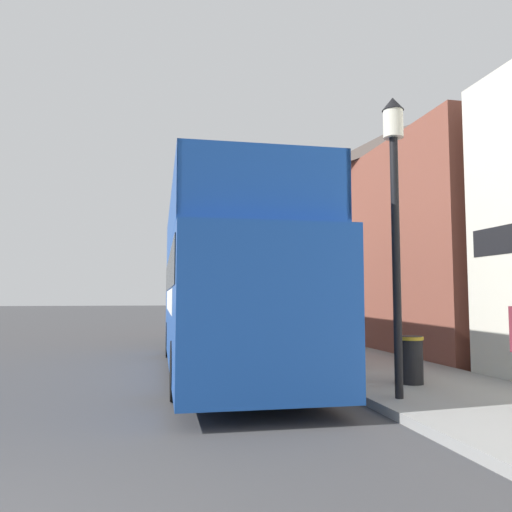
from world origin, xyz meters
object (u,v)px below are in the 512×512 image
at_px(parked_car_ahead_of_bus, 209,323).
at_px(lamp_post_nearest, 395,188).
at_px(lamp_post_second, 269,243).
at_px(litter_bin, 410,358).
at_px(tour_bus, 224,294).

bearing_deg(parked_car_ahead_of_bus, lamp_post_nearest, -78.74).
distance_m(lamp_post_nearest, lamp_post_second, 8.82).
height_order(parked_car_ahead_of_bus, litter_bin, parked_car_ahead_of_bus).
bearing_deg(lamp_post_second, parked_car_ahead_of_bus, 118.41).
distance_m(tour_bus, lamp_post_nearest, 5.02).
height_order(tour_bus, parked_car_ahead_of_bus, tour_bus).
relative_size(lamp_post_nearest, lamp_post_second, 0.98).
distance_m(tour_bus, lamp_post_second, 5.38).
bearing_deg(parked_car_ahead_of_bus, lamp_post_second, -58.17).
relative_size(parked_car_ahead_of_bus, lamp_post_nearest, 0.84).
height_order(lamp_post_second, litter_bin, lamp_post_second).
bearing_deg(lamp_post_nearest, litter_bin, 53.97).
xyz_separation_m(tour_bus, parked_car_ahead_of_bus, (0.51, 7.65, -1.07)).
xyz_separation_m(parked_car_ahead_of_bus, lamp_post_second, (1.65, -3.05, 2.82)).
relative_size(lamp_post_second, litter_bin, 5.72).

